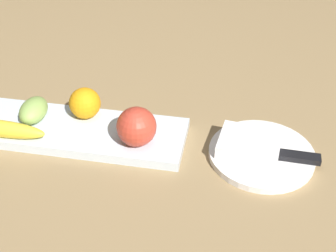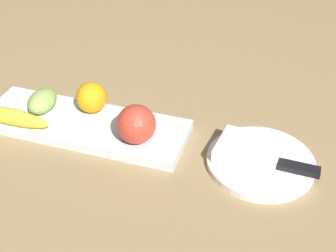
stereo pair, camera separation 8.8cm
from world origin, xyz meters
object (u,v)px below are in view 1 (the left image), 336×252
Objects in this scene: dinner_plate at (261,154)px; orange_near_apple at (85,103)px; apple at (137,127)px; folded_napkin at (249,144)px; banana at (0,128)px; knife at (288,157)px; grape_bunch at (34,110)px; fruit_tray at (80,131)px.

orange_near_apple is at bearing -6.39° from dinner_plate.
folded_napkin is (-0.22, -0.03, -0.03)m from apple.
orange_near_apple reaches higher than banana.
folded_napkin reaches higher than dinner_plate.
knife is (-0.08, 0.01, -0.01)m from folded_napkin.
banana reaches higher than folded_napkin.
orange_near_apple reaches higher than grape_bunch.
dinner_plate is at bearing -174.10° from apple.
orange_near_apple reaches higher than knife.
grape_bunch is at bearing -122.01° from banana.
grape_bunch reaches higher than dinner_plate.
knife is (-0.42, 0.05, -0.04)m from orange_near_apple.
banana is 0.08m from grape_bunch.
dinner_plate is at bearing 178.48° from grape_bunch.
grape_bunch is 0.41× the size of dinner_plate.
apple is at bearing 5.90° from dinner_plate.
apple is 0.41× the size of banana.
orange_near_apple is at bearing -5.66° from knife.
apple is at bearing 152.38° from orange_near_apple.
orange_near_apple is at bearing -146.16° from banana.
fruit_tray is at bearing -0.03° from knife.
grape_bunch is at bearing -7.07° from fruit_tray.
apple reaches higher than orange_near_apple.
grape_bunch reaches higher than fruit_tray.
orange_near_apple is (0.13, -0.07, -0.01)m from apple.
folded_napkin is at bearing 173.14° from orange_near_apple.
banana is 2.88× the size of orange_near_apple.
knife is at bearing 178.30° from fruit_tray.
apple is 0.25m from dinner_plate.
grape_bunch is (0.10, 0.03, -0.01)m from orange_near_apple.
grape_bunch is at bearing -9.28° from apple.
fruit_tray is 3.78× the size of folded_napkin.
apple is 0.44× the size of knife.
fruit_tray is 5.24× the size of grape_bunch.
banana is at bearing 5.75° from knife.
folded_napkin is at bearing -0.00° from dinner_plate.
banana is 1.64× the size of folded_napkin.
apple reaches higher than grape_bunch.
apple is 0.24m from grape_bunch.
knife is (-0.30, -0.01, -0.04)m from apple.
fruit_tray is at bearing -10.99° from apple.
grape_bunch is 0.47× the size of knife.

